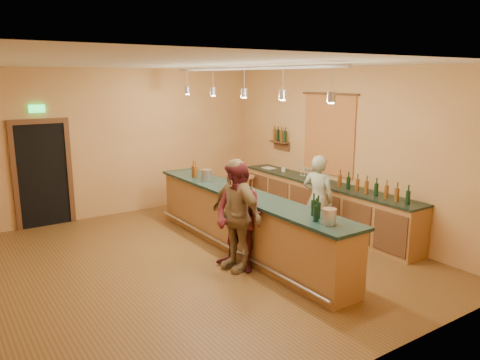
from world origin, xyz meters
TOP-DOWN VIEW (x-y plane):
  - floor at (0.00, 0.00)m, footprint 7.00×7.00m
  - ceiling at (0.00, 0.00)m, footprint 6.50×7.00m
  - wall_back at (0.00, 3.50)m, footprint 6.50×0.02m
  - wall_front at (0.00, -3.50)m, footprint 6.50×0.02m
  - wall_right at (3.25, 0.00)m, footprint 0.02×7.00m
  - doorway at (-1.70, 3.47)m, footprint 1.15×0.09m
  - tapestry at (3.23, 0.40)m, footprint 0.03×1.40m
  - bottle_shelf at (3.17, 1.90)m, footprint 0.17×0.55m
  - back_counter at (2.97, 0.18)m, footprint 0.60×4.55m
  - tasting_bar at (0.87, -0.00)m, footprint 0.73×5.10m
  - pendant_track at (0.87, -0.00)m, footprint 0.11×4.60m
  - bartender at (2.26, -0.37)m, footprint 0.60×0.70m
  - customer_a at (0.32, -0.65)m, footprint 0.89×1.01m
  - customer_b at (0.31, -0.58)m, footprint 0.60×1.10m
  - bar_stool at (2.44, 2.20)m, footprint 0.38×0.38m

SIDE VIEW (x-z plane):
  - floor at x=0.00m, z-range 0.00..0.00m
  - back_counter at x=2.97m, z-range -0.15..1.12m
  - tasting_bar at x=0.87m, z-range -0.08..1.30m
  - bar_stool at x=2.44m, z-range 0.25..1.03m
  - bartender at x=2.26m, z-range 0.00..1.64m
  - customer_a at x=0.32m, z-range 0.00..1.74m
  - customer_b at x=0.31m, z-range 0.00..1.79m
  - doorway at x=-1.70m, z-range -0.11..2.36m
  - wall_back at x=0.00m, z-range 0.00..3.20m
  - wall_front at x=0.00m, z-range 0.00..3.20m
  - wall_right at x=3.25m, z-range 0.00..3.20m
  - bottle_shelf at x=3.17m, z-range 1.39..1.94m
  - tapestry at x=3.23m, z-range 1.05..2.65m
  - pendant_track at x=0.87m, z-range 2.73..3.24m
  - ceiling at x=0.00m, z-range 3.19..3.21m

